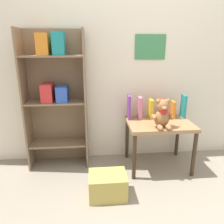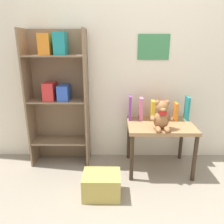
{
  "view_description": "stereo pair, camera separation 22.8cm",
  "coord_description": "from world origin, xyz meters",
  "px_view_note": "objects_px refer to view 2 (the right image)",
  "views": [
    {
      "loc": [
        -0.52,
        -1.14,
        1.3
      ],
      "look_at": [
        -0.31,
        1.03,
        0.63
      ],
      "focal_mm": 35.0,
      "sensor_mm": 36.0,
      "label": 1
    },
    {
      "loc": [
        -0.29,
        -1.15,
        1.3
      ],
      "look_at": [
        -0.31,
        1.03,
        0.63
      ],
      "focal_mm": 35.0,
      "sensor_mm": 36.0,
      "label": 2
    }
  ],
  "objects_px": {
    "teddy_bear": "(162,116)",
    "book_standing_pink": "(141,109)",
    "book_standing_orange": "(176,111)",
    "bookshelf_side": "(58,90)",
    "book_standing_red": "(164,110)",
    "book_standing_yellow": "(153,110)",
    "storage_bin": "(102,185)",
    "book_standing_teal": "(187,108)",
    "book_standing_purple": "(130,108)",
    "display_table": "(160,130)"
  },
  "relations": [
    {
      "from": "book_standing_purple",
      "to": "book_standing_pink",
      "type": "xyz_separation_m",
      "value": [
        0.12,
        -0.01,
        -0.01
      ]
    },
    {
      "from": "teddy_bear",
      "to": "book_standing_pink",
      "type": "height_order",
      "value": "teddy_bear"
    },
    {
      "from": "display_table",
      "to": "book_standing_pink",
      "type": "height_order",
      "value": "book_standing_pink"
    },
    {
      "from": "bookshelf_side",
      "to": "teddy_bear",
      "type": "xyz_separation_m",
      "value": [
        1.06,
        -0.32,
        -0.19
      ]
    },
    {
      "from": "book_standing_orange",
      "to": "book_standing_teal",
      "type": "distance_m",
      "value": 0.13
    },
    {
      "from": "book_standing_orange",
      "to": "book_standing_red",
      "type": "bearing_deg",
      "value": 176.36
    },
    {
      "from": "book_standing_orange",
      "to": "teddy_bear",
      "type": "bearing_deg",
      "value": -125.84
    },
    {
      "from": "book_standing_yellow",
      "to": "book_standing_red",
      "type": "bearing_deg",
      "value": -1.71
    },
    {
      "from": "display_table",
      "to": "book_standing_pink",
      "type": "relative_size",
      "value": 2.79
    },
    {
      "from": "book_standing_yellow",
      "to": "book_standing_orange",
      "type": "distance_m",
      "value": 0.25
    },
    {
      "from": "book_standing_yellow",
      "to": "book_standing_teal",
      "type": "relative_size",
      "value": 0.83
    },
    {
      "from": "book_standing_pink",
      "to": "book_standing_teal",
      "type": "relative_size",
      "value": 0.95
    },
    {
      "from": "book_standing_pink",
      "to": "book_standing_yellow",
      "type": "bearing_deg",
      "value": 2.61
    },
    {
      "from": "teddy_bear",
      "to": "book_standing_yellow",
      "type": "distance_m",
      "value": 0.3
    },
    {
      "from": "book_standing_yellow",
      "to": "book_standing_purple",
      "type": "bearing_deg",
      "value": -177.76
    },
    {
      "from": "book_standing_pink",
      "to": "book_standing_red",
      "type": "relative_size",
      "value": 1.15
    },
    {
      "from": "book_standing_yellow",
      "to": "book_standing_teal",
      "type": "bearing_deg",
      "value": 1.43
    },
    {
      "from": "book_standing_purple",
      "to": "bookshelf_side",
      "type": "bearing_deg",
      "value": -179.16
    },
    {
      "from": "teddy_bear",
      "to": "book_standing_teal",
      "type": "relative_size",
      "value": 1.14
    },
    {
      "from": "book_standing_yellow",
      "to": "book_standing_orange",
      "type": "bearing_deg",
      "value": -2.09
    },
    {
      "from": "display_table",
      "to": "book_standing_yellow",
      "type": "height_order",
      "value": "book_standing_yellow"
    },
    {
      "from": "teddy_bear",
      "to": "book_standing_red",
      "type": "height_order",
      "value": "teddy_bear"
    },
    {
      "from": "display_table",
      "to": "book_standing_purple",
      "type": "xyz_separation_m",
      "value": [
        -0.31,
        0.15,
        0.2
      ]
    },
    {
      "from": "bookshelf_side",
      "to": "book_standing_teal",
      "type": "distance_m",
      "value": 1.41
    },
    {
      "from": "book_standing_purple",
      "to": "storage_bin",
      "type": "height_order",
      "value": "book_standing_purple"
    },
    {
      "from": "bookshelf_side",
      "to": "book_standing_orange",
      "type": "height_order",
      "value": "bookshelf_side"
    },
    {
      "from": "book_standing_purple",
      "to": "storage_bin",
      "type": "distance_m",
      "value": 0.86
    },
    {
      "from": "display_table",
      "to": "book_standing_teal",
      "type": "bearing_deg",
      "value": 24.44
    },
    {
      "from": "display_table",
      "to": "book_standing_orange",
      "type": "height_order",
      "value": "book_standing_orange"
    },
    {
      "from": "book_standing_red",
      "to": "book_standing_purple",
      "type": "bearing_deg",
      "value": 178.18
    },
    {
      "from": "teddy_bear",
      "to": "book_standing_orange",
      "type": "distance_m",
      "value": 0.35
    },
    {
      "from": "bookshelf_side",
      "to": "book_standing_pink",
      "type": "relative_size",
      "value": 6.04
    },
    {
      "from": "book_standing_teal",
      "to": "storage_bin",
      "type": "bearing_deg",
      "value": -145.69
    },
    {
      "from": "book_standing_purple",
      "to": "book_standing_teal",
      "type": "distance_m",
      "value": 0.61
    },
    {
      "from": "book_standing_yellow",
      "to": "book_standing_orange",
      "type": "xyz_separation_m",
      "value": [
        0.25,
        -0.02,
        -0.01
      ]
    },
    {
      "from": "display_table",
      "to": "book_standing_red",
      "type": "xyz_separation_m",
      "value": [
        0.06,
        0.14,
        0.18
      ]
    },
    {
      "from": "display_table",
      "to": "book_standing_yellow",
      "type": "relative_size",
      "value": 3.19
    },
    {
      "from": "book_standing_yellow",
      "to": "storage_bin",
      "type": "height_order",
      "value": "book_standing_yellow"
    },
    {
      "from": "book_standing_orange",
      "to": "storage_bin",
      "type": "distance_m",
      "value": 1.1
    },
    {
      "from": "bookshelf_side",
      "to": "storage_bin",
      "type": "height_order",
      "value": "bookshelf_side"
    },
    {
      "from": "display_table",
      "to": "book_standing_teal",
      "type": "distance_m",
      "value": 0.39
    },
    {
      "from": "book_standing_yellow",
      "to": "bookshelf_side",
      "type": "bearing_deg",
      "value": -178.78
    },
    {
      "from": "teddy_bear",
      "to": "bookshelf_side",
      "type": "bearing_deg",
      "value": 163.05
    },
    {
      "from": "book_standing_pink",
      "to": "book_standing_red",
      "type": "bearing_deg",
      "value": -0.68
    },
    {
      "from": "book_standing_pink",
      "to": "storage_bin",
      "type": "xyz_separation_m",
      "value": [
        -0.41,
        -0.6,
        -0.53
      ]
    },
    {
      "from": "book_standing_purple",
      "to": "book_standing_yellow",
      "type": "xyz_separation_m",
      "value": [
        0.25,
        -0.0,
        -0.03
      ]
    },
    {
      "from": "teddy_bear",
      "to": "book_standing_teal",
      "type": "xyz_separation_m",
      "value": [
        0.33,
        0.29,
        -0.0
      ]
    },
    {
      "from": "book_standing_orange",
      "to": "book_standing_teal",
      "type": "height_order",
      "value": "book_standing_teal"
    },
    {
      "from": "book_standing_red",
      "to": "book_standing_orange",
      "type": "distance_m",
      "value": 0.12
    },
    {
      "from": "book_standing_orange",
      "to": "book_standing_teal",
      "type": "xyz_separation_m",
      "value": [
        0.12,
        0.01,
        0.03
      ]
    }
  ]
}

